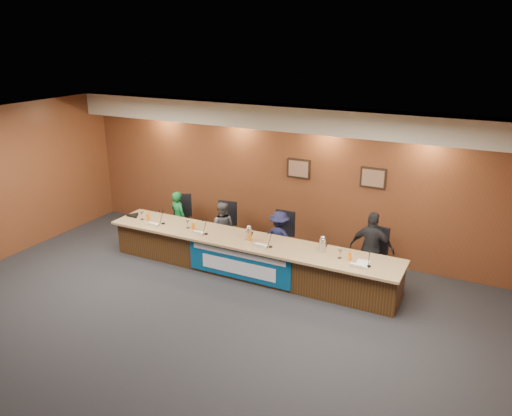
# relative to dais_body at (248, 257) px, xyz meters

# --- Properties ---
(floor) EXTENTS (10.00, 10.00, 0.00)m
(floor) POSITION_rel_dais_body_xyz_m (0.00, -2.40, -0.35)
(floor) COLOR black
(floor) RESTS_ON ground
(ceiling) EXTENTS (10.00, 8.00, 0.04)m
(ceiling) POSITION_rel_dais_body_xyz_m (0.00, -2.40, 2.85)
(ceiling) COLOR silver
(ceiling) RESTS_ON wall_back
(wall_back) EXTENTS (10.00, 0.04, 3.20)m
(wall_back) POSITION_rel_dais_body_xyz_m (0.00, 1.60, 1.25)
(wall_back) COLOR #5E301A
(wall_back) RESTS_ON floor
(soffit) EXTENTS (10.00, 0.50, 0.50)m
(soffit) POSITION_rel_dais_body_xyz_m (0.00, 1.35, 2.60)
(soffit) COLOR beige
(soffit) RESTS_ON wall_back
(dais_body) EXTENTS (6.00, 0.80, 0.70)m
(dais_body) POSITION_rel_dais_body_xyz_m (0.00, 0.00, 0.00)
(dais_body) COLOR #3D2510
(dais_body) RESTS_ON floor
(dais_top) EXTENTS (6.10, 0.95, 0.05)m
(dais_top) POSITION_rel_dais_body_xyz_m (0.00, -0.05, 0.38)
(dais_top) COLOR #96774E
(dais_top) RESTS_ON dais_body
(banner) EXTENTS (2.20, 0.02, 0.65)m
(banner) POSITION_rel_dais_body_xyz_m (0.00, -0.41, 0.03)
(banner) COLOR navy
(banner) RESTS_ON dais_body
(banner_text_upper) EXTENTS (2.00, 0.01, 0.10)m
(banner_text_upper) POSITION_rel_dais_body_xyz_m (0.00, -0.43, 0.23)
(banner_text_upper) COLOR silver
(banner_text_upper) RESTS_ON banner
(banner_text_lower) EXTENTS (1.60, 0.01, 0.28)m
(banner_text_lower) POSITION_rel_dais_body_xyz_m (0.00, -0.43, -0.05)
(banner_text_lower) COLOR silver
(banner_text_lower) RESTS_ON banner
(wall_photo_left) EXTENTS (0.52, 0.04, 0.42)m
(wall_photo_left) POSITION_rel_dais_body_xyz_m (0.40, 1.57, 1.50)
(wall_photo_left) COLOR black
(wall_photo_left) RESTS_ON wall_back
(wall_photo_right) EXTENTS (0.52, 0.04, 0.42)m
(wall_photo_right) POSITION_rel_dais_body_xyz_m (2.00, 1.57, 1.50)
(wall_photo_right) COLOR black
(wall_photo_right) RESTS_ON wall_back
(panelist_a) EXTENTS (0.52, 0.42, 1.23)m
(panelist_a) POSITION_rel_dais_body_xyz_m (-2.15, 0.67, 0.26)
(panelist_a) COLOR #0E5E26
(panelist_a) RESTS_ON floor
(panelist_b) EXTENTS (0.66, 0.58, 1.15)m
(panelist_b) POSITION_rel_dais_body_xyz_m (-1.00, 0.67, 0.23)
(panelist_b) COLOR #525156
(panelist_b) RESTS_ON floor
(panelist_c) EXTENTS (0.76, 0.46, 1.16)m
(panelist_c) POSITION_rel_dais_body_xyz_m (0.37, 0.67, 0.23)
(panelist_c) COLOR #131534
(panelist_c) RESTS_ON floor
(panelist_d) EXTENTS (0.85, 0.36, 1.45)m
(panelist_d) POSITION_rel_dais_body_xyz_m (2.29, 0.67, 0.37)
(panelist_d) COLOR black
(panelist_d) RESTS_ON floor
(office_chair_a) EXTENTS (0.63, 0.63, 0.08)m
(office_chair_a) POSITION_rel_dais_body_xyz_m (-2.15, 0.77, 0.13)
(office_chair_a) COLOR black
(office_chair_a) RESTS_ON floor
(office_chair_b) EXTENTS (0.55, 0.55, 0.08)m
(office_chair_b) POSITION_rel_dais_body_xyz_m (-1.00, 0.77, 0.13)
(office_chair_b) COLOR black
(office_chair_b) RESTS_ON floor
(office_chair_c) EXTENTS (0.50, 0.50, 0.08)m
(office_chair_c) POSITION_rel_dais_body_xyz_m (0.37, 0.77, 0.13)
(office_chair_c) COLOR black
(office_chair_c) RESTS_ON floor
(office_chair_d) EXTENTS (0.56, 0.56, 0.08)m
(office_chair_d) POSITION_rel_dais_body_xyz_m (2.29, 0.77, 0.13)
(office_chair_d) COLOR black
(office_chair_d) RESTS_ON floor
(nameplate_a) EXTENTS (0.24, 0.08, 0.10)m
(nameplate_a) POSITION_rel_dais_body_xyz_m (-2.13, -0.32, 0.45)
(nameplate_a) COLOR white
(nameplate_a) RESTS_ON dais_top
(microphone_a) EXTENTS (0.07, 0.07, 0.02)m
(microphone_a) POSITION_rel_dais_body_xyz_m (-1.98, -0.11, 0.41)
(microphone_a) COLOR black
(microphone_a) RESTS_ON dais_top
(juice_glass_a) EXTENTS (0.06, 0.06, 0.15)m
(juice_glass_a) POSITION_rel_dais_body_xyz_m (-2.40, -0.10, 0.47)
(juice_glass_a) COLOR orange
(juice_glass_a) RESTS_ON dais_top
(water_glass_a) EXTENTS (0.08, 0.08, 0.18)m
(water_glass_a) POSITION_rel_dais_body_xyz_m (-2.55, -0.10, 0.49)
(water_glass_a) COLOR silver
(water_glass_a) RESTS_ON dais_top
(nameplate_b) EXTENTS (0.24, 0.08, 0.10)m
(nameplate_b) POSITION_rel_dais_body_xyz_m (-1.02, -0.29, 0.45)
(nameplate_b) COLOR white
(nameplate_b) RESTS_ON dais_top
(microphone_b) EXTENTS (0.07, 0.07, 0.02)m
(microphone_b) POSITION_rel_dais_body_xyz_m (-0.86, -0.19, 0.41)
(microphone_b) COLOR black
(microphone_b) RESTS_ON dais_top
(juice_glass_b) EXTENTS (0.06, 0.06, 0.15)m
(juice_glass_b) POSITION_rel_dais_body_xyz_m (-1.23, -0.10, 0.47)
(juice_glass_b) COLOR orange
(juice_glass_b) RESTS_ON dais_top
(water_glass_b) EXTENTS (0.08, 0.08, 0.18)m
(water_glass_b) POSITION_rel_dais_body_xyz_m (-1.37, -0.08, 0.49)
(water_glass_b) COLOR silver
(water_glass_b) RESTS_ON dais_top
(nameplate_c) EXTENTS (0.24, 0.08, 0.10)m
(nameplate_c) POSITION_rel_dais_body_xyz_m (0.40, -0.30, 0.45)
(nameplate_c) COLOR white
(nameplate_c) RESTS_ON dais_top
(microphone_c) EXTENTS (0.07, 0.07, 0.02)m
(microphone_c) POSITION_rel_dais_body_xyz_m (0.58, -0.19, 0.41)
(microphone_c) COLOR black
(microphone_c) RESTS_ON dais_top
(juice_glass_c) EXTENTS (0.06, 0.06, 0.15)m
(juice_glass_c) POSITION_rel_dais_body_xyz_m (0.09, -0.10, 0.47)
(juice_glass_c) COLOR orange
(juice_glass_c) RESTS_ON dais_top
(water_glass_c) EXTENTS (0.08, 0.08, 0.18)m
(water_glass_c) POSITION_rel_dais_body_xyz_m (0.01, -0.06, 0.49)
(water_glass_c) COLOR silver
(water_glass_c) RESTS_ON dais_top
(nameplate_d) EXTENTS (0.24, 0.08, 0.10)m
(nameplate_d) POSITION_rel_dais_body_xyz_m (2.27, -0.33, 0.45)
(nameplate_d) COLOR white
(nameplate_d) RESTS_ON dais_top
(microphone_d) EXTENTS (0.07, 0.07, 0.02)m
(microphone_d) POSITION_rel_dais_body_xyz_m (2.46, -0.17, 0.41)
(microphone_d) COLOR black
(microphone_d) RESTS_ON dais_top
(juice_glass_d) EXTENTS (0.06, 0.06, 0.15)m
(juice_glass_d) POSITION_rel_dais_body_xyz_m (2.08, -0.07, 0.47)
(juice_glass_d) COLOR orange
(juice_glass_d) RESTS_ON dais_top
(water_glass_d) EXTENTS (0.08, 0.08, 0.18)m
(water_glass_d) POSITION_rel_dais_body_xyz_m (1.90, -0.07, 0.49)
(water_glass_d) COLOR silver
(water_glass_d) RESTS_ON dais_top
(carafe_mid) EXTENTS (0.12, 0.12, 0.24)m
(carafe_mid) POSITION_rel_dais_body_xyz_m (0.05, -0.05, 0.52)
(carafe_mid) COLOR silver
(carafe_mid) RESTS_ON dais_top
(carafe_right) EXTENTS (0.13, 0.13, 0.26)m
(carafe_right) POSITION_rel_dais_body_xyz_m (1.53, 0.05, 0.53)
(carafe_right) COLOR silver
(carafe_right) RESTS_ON dais_top
(speakerphone) EXTENTS (0.32, 0.32, 0.05)m
(speakerphone) POSITION_rel_dais_body_xyz_m (-2.84, -0.03, 0.43)
(speakerphone) COLOR black
(speakerphone) RESTS_ON dais_top
(paper_stack) EXTENTS (0.26, 0.33, 0.01)m
(paper_stack) POSITION_rel_dais_body_xyz_m (2.33, -0.09, 0.40)
(paper_stack) COLOR white
(paper_stack) RESTS_ON dais_top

